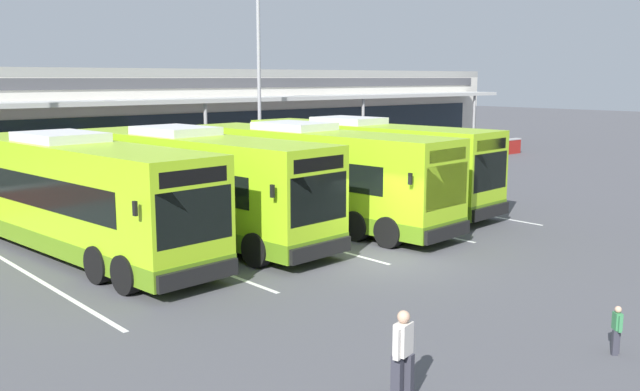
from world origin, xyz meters
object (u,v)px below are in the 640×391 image
object	(u,v)px
coach_bus_left_centre	(193,186)
coach_bus_right_centre	(365,165)
coach_bus_leftmost	(79,198)
pedestrian_in_dark_coat	(403,353)
coach_bus_centre	(312,176)
lamp_post_centre	(259,63)
pedestrian_child	(617,328)

from	to	relation	value
coach_bus_left_centre	coach_bus_right_centre	bearing A→B (deg)	1.37
coach_bus_leftmost	pedestrian_in_dark_coat	world-z (taller)	coach_bus_leftmost
coach_bus_centre	lamp_post_centre	distance (m)	14.03
lamp_post_centre	pedestrian_in_dark_coat	bearing A→B (deg)	-121.72
coach_bus_centre	lamp_post_centre	xyz separation A→B (m)	(6.24, 11.73, 4.50)
coach_bus_left_centre	coach_bus_right_centre	world-z (taller)	same
coach_bus_leftmost	lamp_post_centre	bearing A→B (deg)	35.61
pedestrian_in_dark_coat	pedestrian_child	size ratio (longest dim) A/B	1.61
pedestrian_in_dark_coat	pedestrian_child	distance (m)	4.97
coach_bus_left_centre	lamp_post_centre	bearing A→B (deg)	44.79
coach_bus_leftmost	pedestrian_child	bearing A→B (deg)	-72.26
coach_bus_leftmost	coach_bus_centre	bearing A→B (deg)	-6.97
coach_bus_right_centre	pedestrian_child	xyz separation A→B (m)	(-7.90, -14.95, -1.24)
coach_bus_right_centre	lamp_post_centre	xyz separation A→B (m)	(2.24, 10.58, 4.50)
pedestrian_in_dark_coat	coach_bus_leftmost	bearing A→B (deg)	90.04
pedestrian_in_dark_coat	coach_bus_left_centre	bearing A→B (deg)	73.18
coach_bus_left_centre	pedestrian_in_dark_coat	size ratio (longest dim) A/B	7.60
coach_bus_right_centre	pedestrian_in_dark_coat	distance (m)	18.52
coach_bus_left_centre	coach_bus_centre	distance (m)	4.72
coach_bus_right_centre	lamp_post_centre	size ratio (longest dim) A/B	1.12
coach_bus_left_centre	coach_bus_right_centre	size ratio (longest dim) A/B	1.00
coach_bus_centre	pedestrian_in_dark_coat	distance (m)	15.11
pedestrian_child	lamp_post_centre	bearing A→B (deg)	68.34
coach_bus_leftmost	coach_bus_centre	distance (m)	8.72
coach_bus_left_centre	pedestrian_child	world-z (taller)	coach_bus_left_centre
coach_bus_leftmost	coach_bus_right_centre	distance (m)	12.65
lamp_post_centre	coach_bus_left_centre	bearing A→B (deg)	-135.21
coach_bus_leftmost	pedestrian_child	size ratio (longest dim) A/B	12.27
pedestrian_in_dark_coat	lamp_post_centre	bearing A→B (deg)	58.28
coach_bus_leftmost	pedestrian_child	distance (m)	15.65
coach_bus_leftmost	pedestrian_child	world-z (taller)	coach_bus_leftmost
coach_bus_leftmost	coach_bus_left_centre	world-z (taller)	same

